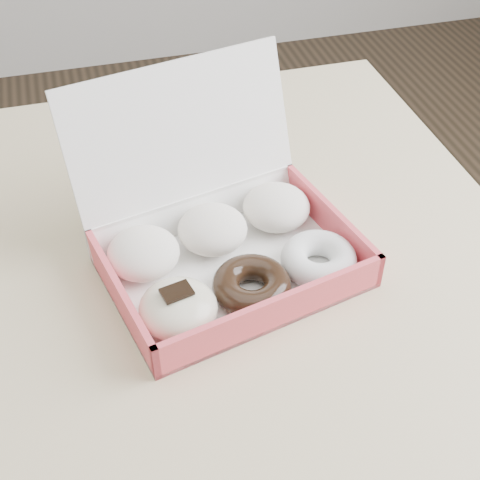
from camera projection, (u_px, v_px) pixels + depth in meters
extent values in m
cube|color=#CEB687|center=(48.00, 279.00, 0.83)|extent=(1.20, 0.80, 0.04)
cylinder|color=#CEB687|center=(331.00, 242.00, 1.44)|extent=(0.05, 0.05, 0.71)
cube|color=white|center=(231.00, 270.00, 0.81)|extent=(0.33, 0.27, 0.01)
cube|color=#E54B54|center=(275.00, 314.00, 0.73)|extent=(0.28, 0.07, 0.05)
cube|color=white|center=(195.00, 209.00, 0.86)|extent=(0.28, 0.07, 0.05)
cube|color=#E54B54|center=(120.00, 298.00, 0.75)|extent=(0.05, 0.21, 0.05)
cube|color=#E54B54|center=(330.00, 221.00, 0.85)|extent=(0.05, 0.21, 0.05)
cube|color=white|center=(184.00, 148.00, 0.82)|extent=(0.30, 0.14, 0.20)
ellipsoid|color=white|center=(144.00, 253.00, 0.79)|extent=(0.10, 0.10, 0.05)
ellipsoid|color=white|center=(212.00, 229.00, 0.83)|extent=(0.10, 0.10, 0.05)
ellipsoid|color=white|center=(276.00, 207.00, 0.86)|extent=(0.10, 0.10, 0.05)
ellipsoid|color=beige|center=(178.00, 308.00, 0.73)|extent=(0.10, 0.10, 0.05)
cube|color=black|center=(177.00, 292.00, 0.71)|extent=(0.04, 0.03, 0.00)
torus|color=black|center=(252.00, 285.00, 0.76)|extent=(0.11, 0.11, 0.03)
torus|color=white|center=(319.00, 259.00, 0.80)|extent=(0.11, 0.11, 0.03)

